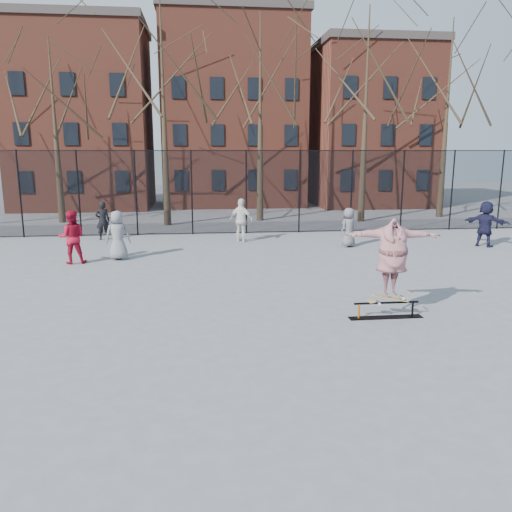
{
  "coord_description": "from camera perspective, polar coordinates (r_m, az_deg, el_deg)",
  "views": [
    {
      "loc": [
        -1.03,
        -10.94,
        3.91
      ],
      "look_at": [
        0.37,
        1.5,
        1.28
      ],
      "focal_mm": 35.0,
      "sensor_mm": 36.0,
      "label": 1
    }
  ],
  "objects": [
    {
      "name": "ground",
      "position": [
        11.67,
        -1.01,
        -7.74
      ],
      "size": [
        100.0,
        100.0,
        0.0
      ],
      "primitive_type": "plane",
      "color": "slate"
    },
    {
      "name": "bystander_black",
      "position": [
        23.56,
        -17.11,
        3.88
      ],
      "size": [
        0.71,
        0.56,
        1.72
      ],
      "primitive_type": "imported",
      "rotation": [
        0.0,
        0.0,
        3.4
      ],
      "color": "black",
      "rests_on": "ground"
    },
    {
      "name": "fence",
      "position": [
        24.04,
        -4.03,
        7.39
      ],
      "size": [
        34.03,
        0.07,
        4.0
      ],
      "color": "black",
      "rests_on": "ground"
    },
    {
      "name": "bystander_extra",
      "position": [
        21.11,
        10.53,
        3.22
      ],
      "size": [
        0.95,
        0.87,
        1.63
      ],
      "primitive_type": "imported",
      "rotation": [
        0.0,
        0.0,
        3.7
      ],
      "color": "#5D5C61",
      "rests_on": "ground"
    },
    {
      "name": "skater",
      "position": [
        12.13,
        15.31,
        -0.44
      ],
      "size": [
        2.29,
        0.83,
        1.82
      ],
      "primitive_type": "imported",
      "rotation": [
        0.0,
        0.0,
        -0.1
      ],
      "color": "#64378A",
      "rests_on": "skateboard"
    },
    {
      "name": "skateboard",
      "position": [
        12.37,
        15.07,
        -4.81
      ],
      "size": [
        0.93,
        0.22,
        0.11
      ],
      "primitive_type": null,
      "color": "#9F773F",
      "rests_on": "skate_rail"
    },
    {
      "name": "rowhouses",
      "position": [
        37.05,
        -3.85,
        15.16
      ],
      "size": [
        29.0,
        7.0,
        13.0
      ],
      "color": "brown",
      "rests_on": "ground"
    },
    {
      "name": "bystander_white",
      "position": [
        21.95,
        -1.66,
        4.1
      ],
      "size": [
        1.19,
        0.99,
        1.91
      ],
      "primitive_type": "imported",
      "rotation": [
        0.0,
        0.0,
        2.58
      ],
      "color": "silver",
      "rests_on": "ground"
    },
    {
      "name": "bystander_grey",
      "position": [
        18.93,
        -15.51,
        2.3
      ],
      "size": [
        0.92,
        0.62,
        1.82
      ],
      "primitive_type": "imported",
      "rotation": [
        0.0,
        0.0,
        3.19
      ],
      "color": "slate",
      "rests_on": "ground"
    },
    {
      "name": "bystander_red",
      "position": [
        18.8,
        -20.31,
        2.04
      ],
      "size": [
        1.01,
        0.84,
        1.9
      ],
      "primitive_type": "imported",
      "rotation": [
        0.0,
        0.0,
        3.28
      ],
      "color": "maroon",
      "rests_on": "ground"
    },
    {
      "name": "bystander_navy",
      "position": [
        22.92,
        24.74,
        3.36
      ],
      "size": [
        1.66,
        1.66,
        1.92
      ],
      "primitive_type": "imported",
      "rotation": [
        0.0,
        0.0,
        2.35
      ],
      "color": "#1A1A34",
      "rests_on": "ground"
    },
    {
      "name": "tree_row",
      "position": [
        28.32,
        -5.08,
        18.79
      ],
      "size": [
        33.66,
        7.46,
        10.67
      ],
      "color": "black",
      "rests_on": "ground"
    },
    {
      "name": "skate_rail",
      "position": [
        12.42,
        14.62,
        -6.15
      ],
      "size": [
        1.8,
        0.28,
        0.4
      ],
      "color": "black",
      "rests_on": "ground"
    }
  ]
}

